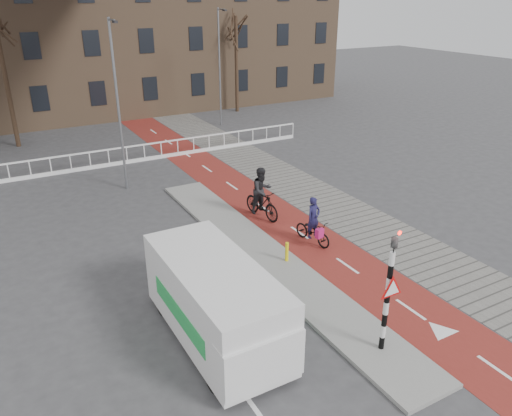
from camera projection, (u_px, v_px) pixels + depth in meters
ground at (350, 307)px, 15.16m from camera, size 120.00×120.00×0.00m
bike_lane at (241, 192)px, 23.83m from camera, size 2.50×60.00×0.01m
sidewalk at (290, 182)px, 25.09m from camera, size 3.00×60.00×0.01m
curb_island at (264, 255)px, 18.02m from camera, size 1.80×16.00×0.12m
traffic_signal at (389, 288)px, 12.48m from camera, size 0.80×0.80×3.68m
bollard at (287, 252)px, 17.40m from camera, size 0.12×0.12×0.70m
cyclist_near at (313, 228)px, 18.81m from camera, size 0.90×1.83×1.84m
cyclist_far at (262, 197)px, 20.83m from camera, size 1.06×2.16×2.21m
van at (215, 300)px, 13.39m from camera, size 2.16×5.28×2.26m
railing at (71, 167)px, 26.40m from camera, size 28.00×0.10×0.99m
townhouse_row at (45, 7)px, 36.33m from camera, size 46.00×10.00×15.90m
tree_mid at (5, 77)px, 29.33m from camera, size 0.27×0.27×8.41m
tree_right at (237, 65)px, 38.71m from camera, size 0.27×0.27×7.20m
streetlight_near at (118, 109)px, 22.76m from camera, size 0.12×0.12×7.84m
streetlight_right at (220, 69)px, 34.48m from camera, size 0.12×0.12×7.88m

